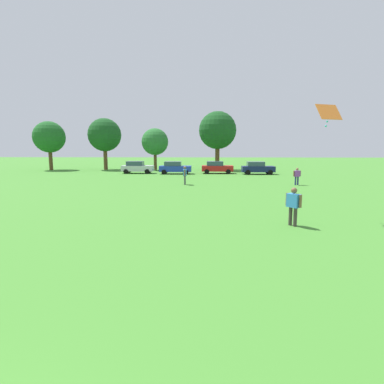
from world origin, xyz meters
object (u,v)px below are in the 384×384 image
parked_car_silver_0 (137,167)px  parked_car_red_2 (217,167)px  parked_car_blue_1 (175,168)px  kite (329,113)px  tree_far_left (49,137)px  tree_left (105,135)px  parked_car_navy_3 (257,168)px  bystander_near_trees (185,174)px  bystander_midfield (297,175)px  adult_bystander (293,203)px  tree_right (155,142)px  tree_far_right (218,130)px

parked_car_silver_0 → parked_car_red_2: (11.04, 0.25, 0.00)m
parked_car_blue_1 → kite: bearing=-68.3°
parked_car_blue_1 → tree_far_left: 22.07m
tree_left → parked_car_navy_3: bearing=-18.8°
bystander_near_trees → kite: 16.16m
bystander_midfield → kite: 14.40m
adult_bystander → tree_left: 40.83m
bystander_near_trees → parked_car_blue_1: size_ratio=0.41×
kite → parked_car_blue_1: kite is taller
parked_car_red_2 → tree_right: bearing=146.4°
adult_bystander → tree_far_right: 35.75m
parked_car_blue_1 → tree_far_left: size_ratio=0.56×
parked_car_silver_0 → parked_car_red_2: bearing=1.3°
adult_bystander → tree_far_left: bearing=2.8°
bystander_near_trees → parked_car_red_2: bearing=162.9°
bystander_midfield → tree_right: bearing=-61.2°
bystander_midfield → parked_car_navy_3: 11.98m
bystander_near_trees → tree_left: bearing=-146.2°
parked_car_silver_0 → tree_right: bearing=77.1°
parked_car_silver_0 → parked_car_navy_3: 16.49m
adult_bystander → parked_car_silver_0: adult_bystander is taller
bystander_midfield → parked_car_blue_1: size_ratio=0.39×
tree_right → adult_bystander: bearing=-71.2°
bystander_near_trees → parked_car_blue_1: bystander_near_trees is taller
parked_car_navy_3 → adult_bystander: bearing=-96.5°
bystander_near_trees → parked_car_navy_3: size_ratio=0.41×
bystander_near_trees → parked_car_red_2: (3.61, 13.00, -0.20)m
adult_bystander → tree_far_right: bearing=-34.0°
parked_car_blue_1 → tree_right: tree_right is taller
adult_bystander → parked_car_blue_1: bearing=-20.8°
bystander_midfield → parked_car_silver_0: 22.13m
parked_car_silver_0 → tree_right: 7.65m
parked_car_red_2 → parked_car_blue_1: bearing=-170.7°
adult_bystander → parked_car_red_2: size_ratio=0.41×
adult_bystander → parked_car_blue_1: size_ratio=0.41×
parked_car_blue_1 → tree_right: size_ratio=0.65×
parked_car_blue_1 → bystander_near_trees: bearing=-80.1°
tree_far_right → parked_car_blue_1: bearing=-127.9°
parked_car_navy_3 → tree_right: bearing=153.7°
bystander_midfield → parked_car_red_2: parked_car_red_2 is taller
parked_car_red_2 → tree_far_left: size_ratio=0.56×
parked_car_blue_1 → parked_car_navy_3: size_ratio=1.00×
bystander_near_trees → adult_bystander: bearing=19.3°
bystander_midfield → tree_far_right: tree_far_right is taller
tree_far_right → tree_far_left: bearing=-177.7°
bystander_near_trees → kite: (8.04, -13.37, 4.22)m
adult_bystander → tree_right: size_ratio=0.27×
parked_car_navy_3 → tree_far_left: (-31.71, 6.83, 4.32)m
parked_car_navy_3 → tree_far_right: (-5.05, 7.92, 5.37)m
adult_bystander → bystander_midfield: bearing=-54.3°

